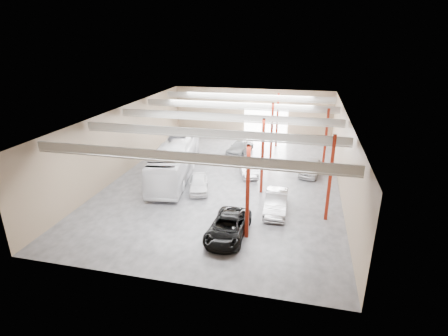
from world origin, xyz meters
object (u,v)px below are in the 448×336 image
at_px(coach_bus, 175,161).
at_px(black_sedan, 228,227).
at_px(car_row_b, 248,167).
at_px(car_row_c, 240,147).
at_px(car_right_far, 311,167).
at_px(car_row_a, 199,183).
at_px(car_right_near, 276,202).

height_order(coach_bus, black_sedan, coach_bus).
distance_m(coach_bus, car_row_b, 7.69).
xyz_separation_m(car_row_b, car_row_c, (-2.19, 6.80, -0.01)).
distance_m(car_row_b, car_right_far, 6.59).
bearing_deg(car_row_c, car_right_far, -18.28).
bearing_deg(black_sedan, car_row_b, 95.10).
height_order(car_row_a, car_right_far, car_right_far).
bearing_deg(car_row_c, car_row_b, -58.72).
distance_m(car_row_a, car_row_c, 12.12).
xyz_separation_m(black_sedan, car_right_far, (5.83, 13.91, 0.03)).
height_order(black_sedan, car_right_far, car_right_far).
bearing_deg(car_right_far, car_row_c, 159.64).
bearing_deg(car_right_far, car_row_a, -135.67).
bearing_deg(car_right_far, car_right_near, -95.48).
bearing_deg(car_right_near, car_row_c, 110.51).
bearing_deg(black_sedan, car_row_c, 100.60).
relative_size(car_row_c, car_right_near, 1.02).
bearing_deg(car_row_b, car_row_c, 91.78).
relative_size(coach_bus, black_sedan, 2.33).
bearing_deg(car_row_b, car_row_a, -142.78).
bearing_deg(car_row_b, black_sedan, -103.34).
height_order(black_sedan, car_row_c, black_sedan).
relative_size(car_row_a, car_right_far, 0.90).
bearing_deg(car_row_b, coach_bus, -176.12).
distance_m(car_row_a, car_right_near, 7.93).
distance_m(car_row_c, car_right_near, 15.68).
distance_m(coach_bus, black_sedan, 12.56).
distance_m(black_sedan, car_right_near, 5.56).
relative_size(car_row_a, car_right_near, 0.85).
distance_m(black_sedan, car_right_far, 15.08).
xyz_separation_m(coach_bus, black_sedan, (7.75, -9.83, -1.04)).
relative_size(car_row_c, car_right_far, 1.09).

